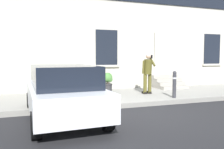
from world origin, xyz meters
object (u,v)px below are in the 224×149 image
at_px(person_on_phone, 148,71).
at_px(planter_olive, 50,84).
at_px(bollard_near_person, 174,83).
at_px(planter_charcoal, 108,81).
at_px(hatchback_car_white, 63,91).

bearing_deg(person_on_phone, planter_olive, 148.56).
xyz_separation_m(bollard_near_person, planter_olive, (-4.49, 2.53, -0.11)).
height_order(planter_olive, planter_charcoal, same).
distance_m(bollard_near_person, planter_charcoal, 3.21).
distance_m(hatchback_car_white, bollard_near_person, 4.60).
distance_m(hatchback_car_white, planter_olive, 3.78).
distance_m(person_on_phone, planter_olive, 4.22).
bearing_deg(hatchback_car_white, bollard_near_person, 15.68).
height_order(hatchback_car_white, person_on_phone, person_on_phone).
relative_size(hatchback_car_white, planter_olive, 4.80).
relative_size(bollard_near_person, person_on_phone, 0.60).
bearing_deg(bollard_near_person, person_on_phone, 112.95).
bearing_deg(planter_charcoal, person_on_phone, -46.49).
distance_m(bollard_near_person, person_on_phone, 1.39).
bearing_deg(planter_olive, bollard_near_person, -29.45).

